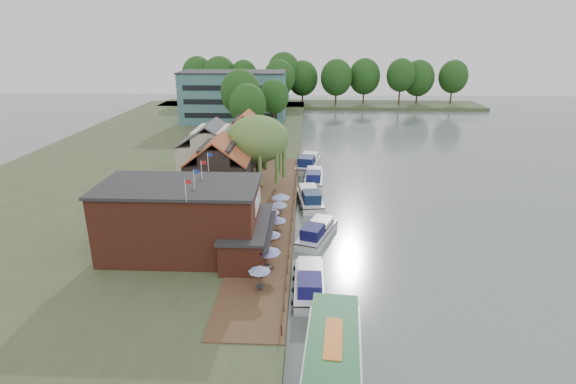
{
  "coord_description": "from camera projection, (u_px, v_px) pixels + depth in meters",
  "views": [
    {
      "loc": [
        -3.58,
        -41.34,
        21.95
      ],
      "look_at": [
        -6.0,
        12.0,
        3.0
      ],
      "focal_mm": 28.0,
      "sensor_mm": 36.0,
      "label": 1
    }
  ],
  "objects": [
    {
      "name": "bank_tree_3",
      "position": [
        268.0,
        93.0,
        119.24
      ],
      "size": [
        7.89,
        7.89,
        11.72
      ],
      "primitive_type": null,
      "color": "#143811",
      "rests_on": "land_bank"
    },
    {
      "name": "swan",
      "position": [
        334.0,
        309.0,
        37.49
      ],
      "size": [
        0.44,
        0.44,
        0.44
      ],
      "primitive_type": "sphere",
      "color": "white",
      "rests_on": "ground"
    },
    {
      "name": "tour_boat",
      "position": [
        332.0,
        365.0,
        29.19
      ],
      "size": [
        5.3,
        14.89,
        3.19
      ],
      "primitive_type": null,
      "rotation": [
        0.0,
        0.0,
        -0.08
      ],
      "color": "silver",
      "rests_on": "ground"
    },
    {
      "name": "cruiser_1",
      "position": [
        317.0,
        230.0,
        50.36
      ],
      "size": [
        5.82,
        9.64,
        2.2
      ],
      "primitive_type": null,
      "rotation": [
        0.0,
        0.0,
        -0.34
      ],
      "color": "silver",
      "rests_on": "ground"
    },
    {
      "name": "cottage_a",
      "position": [
        219.0,
        169.0,
        58.18
      ],
      "size": [
        8.6,
        7.6,
        8.5
      ],
      "primitive_type": null,
      "color": "black",
      "rests_on": "land_bank"
    },
    {
      "name": "umbrella_0",
      "position": [
        260.0,
        278.0,
        38.16
      ],
      "size": [
        1.95,
        1.95,
        2.38
      ],
      "primitive_type": null,
      "color": "navy",
      "rests_on": "quay_deck"
    },
    {
      "name": "bank_tree_0",
      "position": [
        248.0,
        116.0,
        85.15
      ],
      "size": [
        7.02,
        7.02,
        12.2
      ],
      "primitive_type": null,
      "color": "#143811",
      "rests_on": "land_bank"
    },
    {
      "name": "hotel_block",
      "position": [
        234.0,
        97.0,
        110.56
      ],
      "size": [
        25.4,
        12.4,
        12.3
      ],
      "primitive_type": null,
      "color": "#38666B",
      "rests_on": "land_bank"
    },
    {
      "name": "cruiser_3",
      "position": [
        314.0,
        176.0,
        69.13
      ],
      "size": [
        3.51,
        9.72,
        2.32
      ],
      "primitive_type": null,
      "rotation": [
        0.0,
        0.0,
        -0.04
      ],
      "color": "silver",
      "rests_on": "ground"
    },
    {
      "name": "cottage_b",
      "position": [
        212.0,
        150.0,
        67.72
      ],
      "size": [
        9.6,
        8.6,
        8.5
      ],
      "primitive_type": null,
      "color": "beige",
      "rests_on": "land_bank"
    },
    {
      "name": "cottage_c",
      "position": [
        247.0,
        137.0,
        76.02
      ],
      "size": [
        7.6,
        7.6,
        8.5
      ],
      "primitive_type": null,
      "color": "black",
      "rests_on": "land_bank"
    },
    {
      "name": "bank_tree_4",
      "position": [
        279.0,
        86.0,
        125.13
      ],
      "size": [
        8.66,
        8.66,
        14.26
      ],
      "primitive_type": null,
      "color": "#143811",
      "rests_on": "land_bank"
    },
    {
      "name": "cruiser_4",
      "position": [
        308.0,
        161.0,
        76.6
      ],
      "size": [
        5.12,
        11.13,
        2.63
      ],
      "primitive_type": null,
      "rotation": [
        0.0,
        0.0,
        -0.16
      ],
      "color": "silver",
      "rests_on": "ground"
    },
    {
      "name": "umbrella_5",
      "position": [
        279.0,
        211.0,
        52.62
      ],
      "size": [
        2.07,
        2.07,
        2.38
      ],
      "primitive_type": null,
      "color": "navy",
      "rests_on": "quay_deck"
    },
    {
      "name": "umbrella_2",
      "position": [
        270.0,
        241.0,
        44.91
      ],
      "size": [
        2.16,
        2.16,
        2.38
      ],
      "primitive_type": null,
      "color": "navy",
      "rests_on": "quay_deck"
    },
    {
      "name": "umbrella_6",
      "position": [
        281.0,
        203.0,
        55.12
      ],
      "size": [
        2.34,
        2.34,
        2.38
      ],
      "primitive_type": null,
      "color": "#1B3698",
      "rests_on": "quay_deck"
    },
    {
      "name": "quay_deck",
      "position": [
        271.0,
        212.0,
        55.52
      ],
      "size": [
        6.0,
        50.0,
        0.1
      ],
      "primitive_type": "cube",
      "color": "#47301E",
      "rests_on": "land_bank"
    },
    {
      "name": "ground",
      "position": [
        341.0,
        259.0,
        46.11
      ],
      "size": [
        260.0,
        260.0,
        0.0
      ],
      "primitive_type": "plane",
      "color": "slate",
      "rests_on": "ground"
    },
    {
      "name": "land_bank",
      "position": [
        160.0,
        160.0,
        80.17
      ],
      "size": [
        50.0,
        140.0,
        1.0
      ],
      "primitive_type": "cube",
      "color": "#384728",
      "rests_on": "ground"
    },
    {
      "name": "umbrella_3",
      "position": [
        277.0,
        226.0,
        48.34
      ],
      "size": [
        2.0,
        2.0,
        2.38
      ],
      "primitive_type": null,
      "color": "#201B96",
      "rests_on": "quay_deck"
    },
    {
      "name": "bank_tree_2",
      "position": [
        274.0,
        106.0,
        97.56
      ],
      "size": [
        6.47,
        6.47,
        11.74
      ],
      "primitive_type": null,
      "color": "#143811",
      "rests_on": "land_bank"
    },
    {
      "name": "willow",
      "position": [
        258.0,
        153.0,
        62.37
      ],
      "size": [
        8.6,
        8.6,
        10.43
      ],
      "primitive_type": null,
      "color": "#476B2D",
      "rests_on": "land_bank"
    },
    {
      "name": "pub",
      "position": [
        201.0,
        219.0,
        44.21
      ],
      "size": [
        20.0,
        11.0,
        7.3
      ],
      "primitive_type": null,
      "color": "maroon",
      "rests_on": "land_bank"
    },
    {
      "name": "cruiser_2",
      "position": [
        310.0,
        196.0,
        60.59
      ],
      "size": [
        4.5,
        10.22,
        2.4
      ],
      "primitive_type": null,
      "rotation": [
        0.0,
        0.0,
        0.14
      ],
      "color": "silver",
      "rests_on": "ground"
    },
    {
      "name": "umbrella_1",
      "position": [
        268.0,
        258.0,
        41.46
      ],
      "size": [
        2.43,
        2.43,
        2.38
      ],
      "primitive_type": null,
      "color": "#1C269C",
      "rests_on": "quay_deck"
    },
    {
      "name": "cruiser_0",
      "position": [
        310.0,
        279.0,
        40.16
      ],
      "size": [
        3.07,
        9.41,
        2.26
      ],
      "primitive_type": null,
      "rotation": [
        0.0,
        0.0,
        0.0
      ],
      "color": "white",
      "rests_on": "ground"
    },
    {
      "name": "quay_rail",
      "position": [
        293.0,
        207.0,
        55.72
      ],
      "size": [
        0.2,
        49.0,
        1.0
      ],
      "primitive_type": null,
      "color": "black",
      "rests_on": "land_bank"
    },
    {
      "name": "bank_tree_1",
      "position": [
        241.0,
        105.0,
        90.47
      ],
      "size": [
        8.02,
        8.02,
        14.34
      ],
      "primitive_type": null,
      "color": "#143811",
      "rests_on": "land_bank"
    },
    {
      "name": "bank_tree_5",
      "position": [
        277.0,
        87.0,
        132.86
      ],
      "size": [
        8.49,
        8.49,
        11.54
      ],
      "primitive_type": null,
      "color": "#143811",
      "rests_on": "land_bank"
    },
    {
      "name": "umbrella_4",
      "position": [
        269.0,
        218.0,
        50.59
      ],
      "size": [
        2.38,
        2.38,
        2.38
      ],
      "primitive_type": null,
      "color": "navy",
      "rests_on": "quay_deck"
    }
  ]
}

